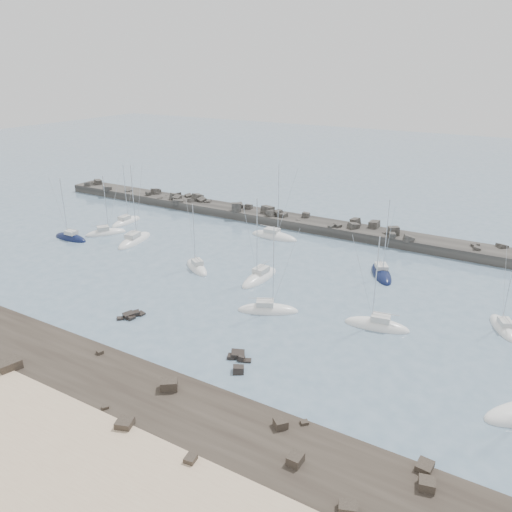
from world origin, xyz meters
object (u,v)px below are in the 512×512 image
Objects in this scene: sailboat_5 at (197,268)px; sailboat_7 at (268,310)px; sailboat_3 at (135,241)px; sailboat_10 at (503,328)px; sailboat_4 at (274,237)px; sailboat_6 at (260,278)px; sailboat_0 at (106,233)px; sailboat_8 at (381,274)px; sailboat_1 at (126,222)px; sailboat_9 at (377,326)px; sailboat_2 at (71,238)px.

sailboat_7 is (17.39, -7.14, -0.01)m from sailboat_5.
sailboat_10 is at bearing -0.72° from sailboat_3.
sailboat_4 reaches higher than sailboat_6.
sailboat_0 is at bearing 179.02° from sailboat_10.
sailboat_4 is at bearing 158.76° from sailboat_10.
sailboat_6 reaches higher than sailboat_10.
sailboat_3 reaches higher than sailboat_8.
sailboat_1 is 0.93× the size of sailboat_6.
sailboat_1 is 0.97× the size of sailboat_8.
sailboat_9 is (57.83, -8.92, 0.01)m from sailboat_0.
sailboat_2 is 58.45m from sailboat_8.
sailboat_4 is (33.39, 20.63, -0.01)m from sailboat_2.
sailboat_2 is (-3.69, -5.46, 0.01)m from sailboat_0.
sailboat_8 reaches higher than sailboat_1.
sailboat_9 is (49.74, -8.49, -0.00)m from sailboat_3.
sailboat_5 is at bearing -24.24° from sailboat_1.
sailboat_7 is at bearing -15.66° from sailboat_0.
sailboat_10 is at bearing -0.98° from sailboat_0.
sailboat_0 is 1.12× the size of sailboat_10.
sailboat_8 is (9.63, 20.15, -0.00)m from sailboat_7.
sailboat_8 is (56.89, 13.39, -0.02)m from sailboat_2.
sailboat_3 reaches higher than sailboat_10.
sailboat_4 reaches higher than sailboat_10.
sailboat_7 is at bearing -166.97° from sailboat_9.
sailboat_0 is 7.72m from sailboat_1.
sailboat_4 is 1.13× the size of sailboat_8.
sailboat_3 is 1.15× the size of sailboat_8.
sailboat_3 is at bearing 161.62° from sailboat_7.
sailboat_8 is at bearing 0.43° from sailboat_1.
sailboat_5 is at bearing -175.20° from sailboat_10.
sailboat_7 is 1.17× the size of sailboat_10.
sailboat_2 is 75.71m from sailboat_10.
sailboat_5 is at bearing 0.73° from sailboat_2.
sailboat_9 is (31.64, -3.85, 0.00)m from sailboat_5.
sailboat_8 is (16.02, 11.37, -0.02)m from sailboat_6.
sailboat_3 reaches higher than sailboat_9.
sailboat_8 is at bearing 35.36° from sailboat_6.
sailboat_2 is at bearing 176.78° from sailboat_9.
sailboat_5 is at bearing -171.51° from sailboat_6.
sailboat_10 is at bearing -21.24° from sailboat_4.
sailboat_2 is at bearing -177.17° from sailboat_6.
sailboat_3 reaches higher than sailboat_4.
sailboat_9 is at bearing -74.65° from sailboat_8.
sailboat_5 is 0.90× the size of sailboat_7.
sailboat_0 is at bearing 169.03° from sailboat_5.
sailboat_4 is at bearing 111.92° from sailboat_6.
sailboat_3 is 1.17× the size of sailboat_9.
sailboat_1 is 0.85× the size of sailboat_3.
sailboat_3 is 37.39m from sailboat_7.
sailboat_2 reaches higher than sailboat_10.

